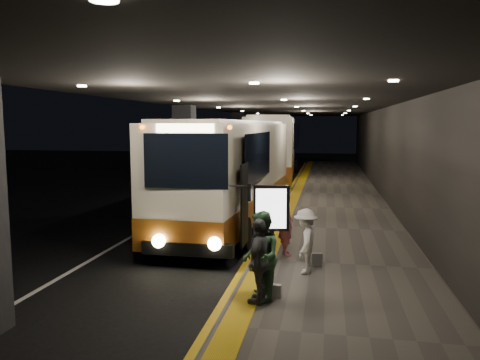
% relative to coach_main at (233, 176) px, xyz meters
% --- Properties ---
extents(ground, '(90.00, 90.00, 0.00)m').
position_rel_coach_main_xyz_m(ground, '(-1.00, -1.82, -1.75)').
color(ground, black).
extents(lane_line_white, '(0.12, 50.00, 0.01)m').
position_rel_coach_main_xyz_m(lane_line_white, '(-2.80, 3.18, -1.74)').
color(lane_line_white, silver).
rests_on(lane_line_white, ground).
extents(kerb_stripe_yellow, '(0.18, 50.00, 0.01)m').
position_rel_coach_main_xyz_m(kerb_stripe_yellow, '(1.35, 3.18, -1.74)').
color(kerb_stripe_yellow, gold).
rests_on(kerb_stripe_yellow, ground).
extents(sidewalk, '(4.50, 50.00, 0.15)m').
position_rel_coach_main_xyz_m(sidewalk, '(3.75, 3.18, -1.67)').
color(sidewalk, '#514C44').
rests_on(sidewalk, ground).
extents(tactile_strip, '(0.50, 50.00, 0.01)m').
position_rel_coach_main_xyz_m(tactile_strip, '(1.85, 3.18, -1.59)').
color(tactile_strip, gold).
rests_on(tactile_strip, sidewalk).
extents(terminal_wall, '(0.10, 50.00, 6.00)m').
position_rel_coach_main_xyz_m(terminal_wall, '(6.00, 3.18, 1.25)').
color(terminal_wall, black).
rests_on(terminal_wall, ground).
extents(support_columns, '(0.80, 24.80, 4.40)m').
position_rel_coach_main_xyz_m(support_columns, '(-2.50, 2.18, 0.45)').
color(support_columns, black).
rests_on(support_columns, ground).
extents(canopy, '(9.00, 50.00, 0.40)m').
position_rel_coach_main_xyz_m(canopy, '(1.50, 3.18, 2.85)').
color(canopy, black).
rests_on(canopy, support_columns).
extents(coach_main, '(2.93, 11.77, 3.64)m').
position_rel_coach_main_xyz_m(coach_main, '(0.00, 0.00, 0.00)').
color(coach_main, beige).
rests_on(coach_main, ground).
extents(coach_second, '(3.38, 12.91, 4.02)m').
position_rel_coach_main_xyz_m(coach_second, '(-0.14, 14.18, 0.18)').
color(coach_second, beige).
rests_on(coach_second, ground).
extents(passenger_boarding, '(0.56, 0.70, 1.66)m').
position_rel_coach_main_xyz_m(passenger_boarding, '(2.34, -4.37, -0.76)').
color(passenger_boarding, '#B15260').
rests_on(passenger_boarding, sidewalk).
extents(passenger_waiting_green, '(0.74, 0.98, 1.78)m').
position_rel_coach_main_xyz_m(passenger_waiting_green, '(2.14, -7.77, -0.71)').
color(passenger_waiting_green, '#386641').
rests_on(passenger_waiting_green, sidewalk).
extents(passenger_waiting_white, '(0.55, 1.02, 1.52)m').
position_rel_coach_main_xyz_m(passenger_waiting_white, '(2.92, -5.87, -0.84)').
color(passenger_waiting_white, silver).
rests_on(passenger_waiting_white, sidewalk).
extents(passenger_waiting_grey, '(0.69, 1.06, 1.67)m').
position_rel_coach_main_xyz_m(passenger_waiting_grey, '(2.13, -7.89, -0.76)').
color(passenger_waiting_grey, '#4F5054').
rests_on(passenger_waiting_grey, sidewalk).
extents(bag_polka, '(0.28, 0.16, 0.32)m').
position_rel_coach_main_xyz_m(bag_polka, '(3.18, -5.26, -1.44)').
color(bag_polka, black).
rests_on(bag_polka, sidewalk).
extents(bag_plain, '(0.22, 0.14, 0.27)m').
position_rel_coach_main_xyz_m(bag_plain, '(2.42, -7.58, -1.46)').
color(bag_plain, beige).
rests_on(bag_plain, sidewalk).
extents(info_sign, '(0.91, 0.27, 1.93)m').
position_rel_coach_main_xyz_m(info_sign, '(2.00, -4.93, -0.30)').
color(info_sign, black).
rests_on(info_sign, sidewalk).
extents(stanchion_post, '(0.05, 0.05, 1.04)m').
position_rel_coach_main_xyz_m(stanchion_post, '(1.99, -4.44, -1.08)').
color(stanchion_post, black).
rests_on(stanchion_post, sidewalk).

